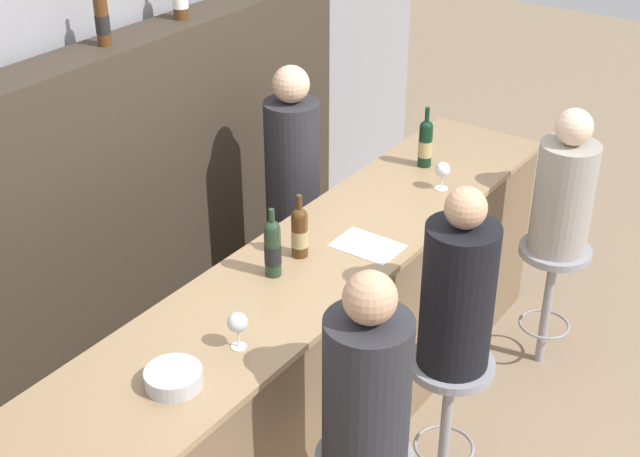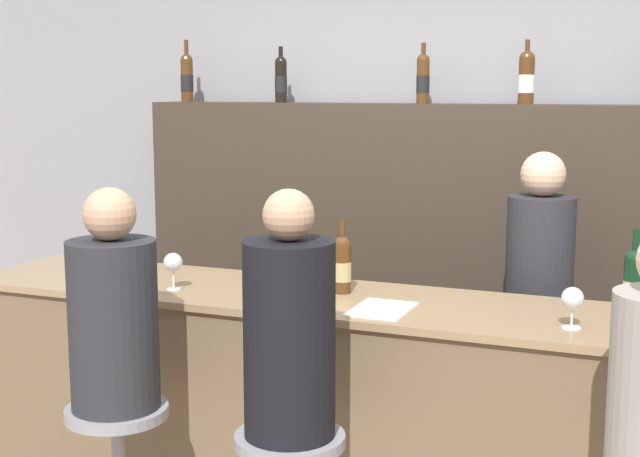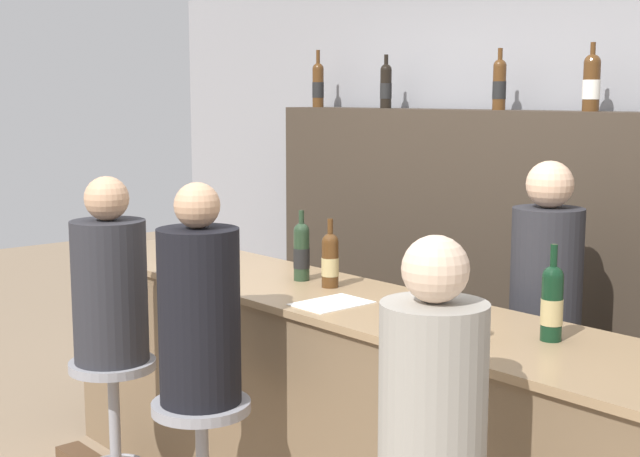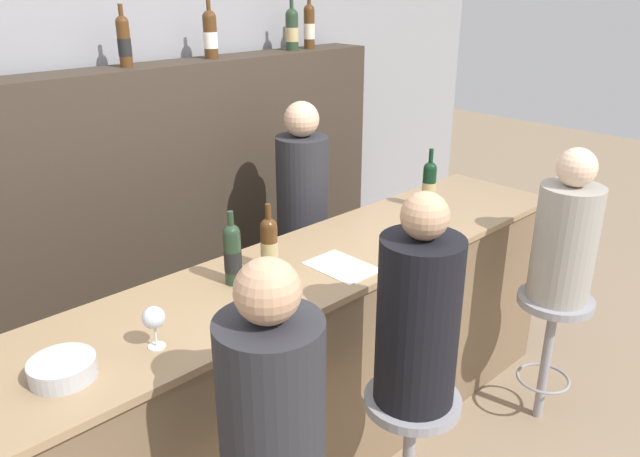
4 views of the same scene
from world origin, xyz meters
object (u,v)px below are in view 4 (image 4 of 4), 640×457
Objects in this scene: bar_stool_middle at (410,430)px; bar_stool_right at (552,325)px; guest_seated_right at (566,236)px; guest_seated_left at (271,401)px; guest_seated_middle at (418,315)px; wine_glass_0 at (154,319)px; bartender at (303,248)px; wine_bottle_counter_2 at (429,184)px; wine_bottle_backbar_5 at (309,26)px; wine_bottle_backbar_2 at (124,41)px; wine_bottle_counter_1 at (269,243)px; wine_bottle_backbar_3 at (210,34)px; wine_bottle_backbar_4 at (292,29)px; wine_glass_1 at (439,207)px; wine_bottle_counter_0 at (233,254)px; metal_bowl at (63,369)px.

bar_stool_right is (1.16, 0.00, 0.00)m from bar_stool_middle.
bar_stool_right is 0.50m from guest_seated_right.
guest_seated_left is 0.97× the size of guest_seated_middle.
bartender is at bearing 29.26° from wine_glass_0.
wine_bottle_counter_2 is 1.28m from guest_seated_middle.
wine_bottle_backbar_5 reaches higher than bartender.
wine_bottle_backbar_5 reaches higher than guest_seated_right.
bar_stool_middle is (-1.20, -1.87, -1.37)m from wine_bottle_backbar_5.
wine_bottle_counter_1 is at bearing -90.55° from wine_bottle_backbar_2.
guest_seated_right is at bearing -68.92° from wine_bottle_backbar_3.
wine_glass_1 is (-0.20, -1.34, -0.78)m from wine_bottle_backbar_4.
wine_glass_0 is 0.94m from guest_seated_middle.
guest_seated_left is at bearing -82.20° from wine_glass_0.
wine_bottle_counter_0 is at bearing 152.98° from bar_stool_right.
wine_bottle_backbar_5 is (0.15, 0.00, 0.01)m from wine_bottle_backbar_4.
wine_bottle_backbar_5 is at bearing 0.00° from wine_bottle_backbar_2.
bar_stool_middle is at bearing -115.31° from bartender.
wine_bottle_backbar_3 is at bearing -180.00° from wine_bottle_backbar_5.
wine_bottle_backbar_2 is 1.28m from wine_bottle_backbar_5.
bar_stool_right is (0.11, -1.87, -1.36)m from wine_bottle_backbar_4.
guest_seated_middle reaches higher than wine_bottle_counter_2.
wine_bottle_counter_2 is 1.48m from wine_bottle_backbar_3.
wine_bottle_backbar_2 is at bearing 71.80° from guest_seated_left.
guest_seated_left reaches higher than wine_bottle_counter_0.
guest_seated_middle is at bearing 180.00° from bar_stool_right.
wine_bottle_backbar_4 is 0.42× the size of bar_stool_right.
wine_bottle_backbar_5 is at bearing 44.58° from guest_seated_left.
wine_bottle_backbar_5 is (1.48, 1.13, 0.76)m from wine_bottle_counter_0.
guest_seated_middle is (-0.00, 0.00, 0.52)m from bar_stool_middle.
metal_bowl is at bearing -168.61° from wine_bottle_counter_0.
wine_bottle_counter_2 is at bearing -62.22° from wine_bottle_backbar_3.
wine_bottle_backbar_4 is at bearing 60.62° from guest_seated_middle.
guest_seated_right reaches higher than bar_stool_middle.
wine_bottle_counter_1 is at bearing 0.00° from wine_bottle_counter_0.
guest_seated_left is 0.70m from guest_seated_middle.
wine_bottle_backbar_4 is at bearing 52.24° from bartender.
bar_stool_middle is (0.09, -0.74, -0.60)m from wine_bottle_counter_1.
wine_bottle_counter_2 is 2.12m from metal_bowl.
wine_bottle_backbar_2 is 0.19× the size of bartender.
wine_bottle_counter_1 reaches higher than metal_bowl.
guest_seated_right is at bearing 0.00° from guest_seated_middle.
wine_bottle_counter_2 is 0.45× the size of bar_stool_middle.
guest_seated_middle is (0.29, -0.74, -0.09)m from wine_bottle_counter_0.
guest_seated_middle is (0.77, -0.53, -0.07)m from wine_glass_0.
wine_bottle_counter_2 is at bearing 35.45° from bar_stool_middle.
wine_bottle_backbar_3 is 2.10m from guest_seated_middle.
wine_glass_0 is 0.10× the size of bartender.
guest_seated_left is at bearing -156.93° from wine_bottle_counter_2.
wine_bottle_backbar_4 is at bearing 60.62° from bar_stool_middle.
bartender is (1.39, 0.78, -0.41)m from wine_glass_0.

